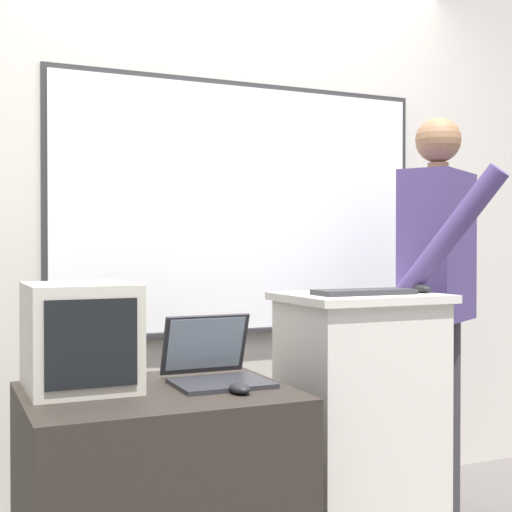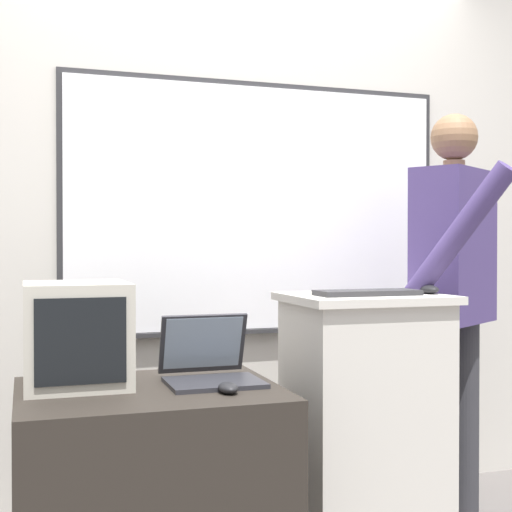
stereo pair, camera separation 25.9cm
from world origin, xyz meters
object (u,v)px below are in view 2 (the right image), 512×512
at_px(wireless_keyboard, 367,293).
at_px(crt_monitor, 76,334).
at_px(person_presenter, 455,287).
at_px(computer_mouse_by_keyboard, 429,289).
at_px(side_desk, 149,499).
at_px(computer_mouse_by_laptop, 228,388).
at_px(laptop, 209,364).
at_px(lectern_podium, 364,426).

relative_size(wireless_keyboard, crt_monitor, 0.97).
distance_m(person_presenter, computer_mouse_by_keyboard, 0.36).
relative_size(side_desk, crt_monitor, 2.11).
bearing_deg(computer_mouse_by_laptop, laptop, 91.92).
bearing_deg(wireless_keyboard, side_desk, -175.43).
height_order(person_presenter, laptop, person_presenter).
bearing_deg(computer_mouse_by_laptop, side_desk, 144.15).
height_order(person_presenter, computer_mouse_by_keyboard, person_presenter).
distance_m(lectern_podium, computer_mouse_by_laptop, 0.72).
bearing_deg(wireless_keyboard, crt_monitor, 176.90).
bearing_deg(wireless_keyboard, computer_mouse_by_keyboard, -0.28).
xyz_separation_m(side_desk, crt_monitor, (-0.22, 0.12, 0.53)).
bearing_deg(lectern_podium, person_presenter, 18.66).
distance_m(person_presenter, laptop, 1.19).
xyz_separation_m(side_desk, wireless_keyboard, (0.82, 0.07, 0.65)).
bearing_deg(side_desk, person_presenter, 12.45).
distance_m(wireless_keyboard, computer_mouse_by_laptop, 0.70).
relative_size(wireless_keyboard, computer_mouse_by_laptop, 3.87).
bearing_deg(lectern_podium, side_desk, -171.47).
relative_size(laptop, crt_monitor, 0.81).
height_order(computer_mouse_by_keyboard, crt_monitor, crt_monitor).
bearing_deg(laptop, crt_monitor, 171.12).
distance_m(wireless_keyboard, computer_mouse_by_keyboard, 0.26).
height_order(computer_mouse_by_laptop, computer_mouse_by_keyboard, computer_mouse_by_keyboard).
height_order(person_presenter, computer_mouse_by_laptop, person_presenter).
xyz_separation_m(lectern_podium, wireless_keyboard, (-0.02, -0.06, 0.51)).
height_order(lectern_podium, computer_mouse_by_keyboard, computer_mouse_by_keyboard).
height_order(wireless_keyboard, computer_mouse_by_laptop, wireless_keyboard).
distance_m(laptop, crt_monitor, 0.46).
relative_size(lectern_podium, side_desk, 1.20).
xyz_separation_m(person_presenter, crt_monitor, (-1.57, -0.18, -0.12)).
xyz_separation_m(side_desk, person_presenter, (1.35, 0.30, 0.65)).
bearing_deg(computer_mouse_by_keyboard, side_desk, -176.60).
distance_m(person_presenter, wireless_keyboard, 0.58).
bearing_deg(crt_monitor, lectern_podium, 0.21).
bearing_deg(lectern_podium, computer_mouse_by_keyboard, -14.35).
distance_m(lectern_podium, wireless_keyboard, 0.52).
relative_size(computer_mouse_by_laptop, crt_monitor, 0.25).
height_order(laptop, crt_monitor, crt_monitor).
relative_size(side_desk, laptop, 2.59).
xyz_separation_m(lectern_podium, laptop, (-0.63, -0.07, 0.28)).
height_order(side_desk, person_presenter, person_presenter).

